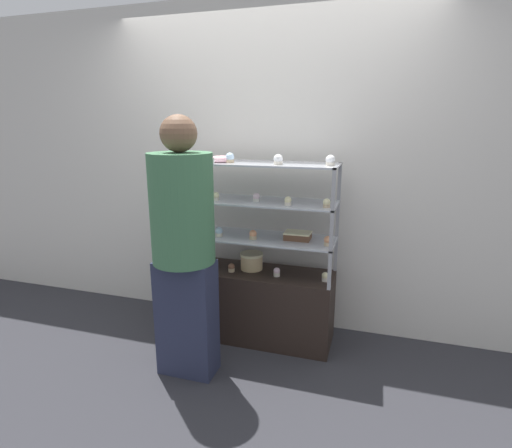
# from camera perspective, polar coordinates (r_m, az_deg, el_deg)

# --- Properties ---
(ground_plane) EXTENTS (20.00, 20.00, 0.00)m
(ground_plane) POSITION_cam_1_polar(r_m,az_deg,el_deg) (3.35, 0.00, -15.66)
(ground_plane) COLOR #2D2D33
(back_wall) EXTENTS (8.00, 0.05, 2.60)m
(back_wall) POSITION_cam_1_polar(r_m,az_deg,el_deg) (3.26, 1.84, 7.74)
(back_wall) COLOR silver
(back_wall) RESTS_ON ground_plane
(display_base) EXTENTS (1.19, 0.41, 0.56)m
(display_base) POSITION_cam_1_polar(r_m,az_deg,el_deg) (3.22, 0.00, -11.35)
(display_base) COLOR black
(display_base) RESTS_ON ground_plane
(display_riser_lower) EXTENTS (1.19, 0.41, 0.28)m
(display_riser_lower) POSITION_cam_1_polar(r_m,az_deg,el_deg) (3.02, 0.00, -2.14)
(display_riser_lower) COLOR #99999E
(display_riser_lower) RESTS_ON display_base
(display_riser_middle) EXTENTS (1.19, 0.41, 0.28)m
(display_riser_middle) POSITION_cam_1_polar(r_m,az_deg,el_deg) (2.96, 0.00, 3.03)
(display_riser_middle) COLOR #99999E
(display_riser_middle) RESTS_ON display_riser_lower
(display_riser_upper) EXTENTS (1.19, 0.41, 0.28)m
(display_riser_upper) POSITION_cam_1_polar(r_m,az_deg,el_deg) (2.92, 0.00, 8.39)
(display_riser_upper) COLOR #99999E
(display_riser_upper) RESTS_ON display_riser_middle
(layer_cake_centerpiece) EXTENTS (0.18, 0.18, 0.13)m
(layer_cake_centerpiece) POSITION_cam_1_polar(r_m,az_deg,el_deg) (3.13, -0.63, -5.30)
(layer_cake_centerpiece) COLOR #DBBC84
(layer_cake_centerpiece) RESTS_ON display_base
(sheet_cake_frosted) EXTENTS (0.19, 0.14, 0.06)m
(sheet_cake_frosted) POSITION_cam_1_polar(r_m,az_deg,el_deg) (2.95, 5.99, -1.66)
(sheet_cake_frosted) COLOR brown
(sheet_cake_frosted) RESTS_ON display_riser_lower
(cupcake_0) EXTENTS (0.05, 0.05, 0.07)m
(cupcake_0) POSITION_cam_1_polar(r_m,az_deg,el_deg) (3.25, -9.63, -5.35)
(cupcake_0) COLOR beige
(cupcake_0) RESTS_ON display_base
(cupcake_1) EXTENTS (0.05, 0.05, 0.07)m
(cupcake_1) POSITION_cam_1_polar(r_m,az_deg,el_deg) (3.09, -3.53, -6.24)
(cupcake_1) COLOR #CCB28C
(cupcake_1) RESTS_ON display_base
(cupcake_2) EXTENTS (0.05, 0.05, 0.07)m
(cupcake_2) POSITION_cam_1_polar(r_m,az_deg,el_deg) (3.00, 2.98, -6.86)
(cupcake_2) COLOR beige
(cupcake_2) RESTS_ON display_base
(cupcake_3) EXTENTS (0.05, 0.05, 0.07)m
(cupcake_3) POSITION_cam_1_polar(r_m,az_deg,el_deg) (2.95, 9.84, -7.44)
(cupcake_3) COLOR beige
(cupcake_3) RESTS_ON display_base
(price_tag_0) EXTENTS (0.04, 0.00, 0.04)m
(price_tag_0) POSITION_cam_1_polar(r_m,az_deg,el_deg) (3.03, -5.99, -6.94)
(price_tag_0) COLOR white
(price_tag_0) RESTS_ON display_base
(cupcake_4) EXTENTS (0.06, 0.06, 0.07)m
(cupcake_4) POSITION_cam_1_polar(r_m,az_deg,el_deg) (3.17, -9.49, -0.59)
(cupcake_4) COLOR #CCB28C
(cupcake_4) RESTS_ON display_riser_lower
(cupcake_5) EXTENTS (0.06, 0.06, 0.07)m
(cupcake_5) POSITION_cam_1_polar(r_m,az_deg,el_deg) (3.03, -5.31, -1.14)
(cupcake_5) COLOR beige
(cupcake_5) RESTS_ON display_riser_lower
(cupcake_6) EXTENTS (0.06, 0.06, 0.07)m
(cupcake_6) POSITION_cam_1_polar(r_m,az_deg,el_deg) (2.94, -0.45, -1.54)
(cupcake_6) COLOR #CCB28C
(cupcake_6) RESTS_ON display_riser_lower
(cupcake_7) EXTENTS (0.06, 0.06, 0.07)m
(cupcake_7) POSITION_cam_1_polar(r_m,az_deg,el_deg) (2.83, 10.23, -2.39)
(cupcake_7) COLOR #CCB28C
(cupcake_7) RESTS_ON display_riser_lower
(price_tag_1) EXTENTS (0.04, 0.00, 0.04)m
(price_tag_1) POSITION_cam_1_polar(r_m,az_deg,el_deg) (2.97, -7.41, -1.76)
(price_tag_1) COLOR white
(price_tag_1) RESTS_ON display_riser_lower
(cupcake_8) EXTENTS (0.05, 0.05, 0.06)m
(cupcake_8) POSITION_cam_1_polar(r_m,az_deg,el_deg) (3.07, -10.21, 4.13)
(cupcake_8) COLOR white
(cupcake_8) RESTS_ON display_riser_middle
(cupcake_9) EXTENTS (0.05, 0.05, 0.06)m
(cupcake_9) POSITION_cam_1_polar(r_m,az_deg,el_deg) (2.97, -5.75, 3.95)
(cupcake_9) COLOR beige
(cupcake_9) RESTS_ON display_riser_middle
(cupcake_10) EXTENTS (0.05, 0.05, 0.06)m
(cupcake_10) POSITION_cam_1_polar(r_m,az_deg,el_deg) (2.91, 0.05, 3.82)
(cupcake_10) COLOR white
(cupcake_10) RESTS_ON display_riser_middle
(cupcake_11) EXTENTS (0.05, 0.05, 0.06)m
(cupcake_11) POSITION_cam_1_polar(r_m,az_deg,el_deg) (2.78, 4.59, 3.28)
(cupcake_11) COLOR beige
(cupcake_11) RESTS_ON display_riser_middle
(cupcake_12) EXTENTS (0.05, 0.05, 0.06)m
(cupcake_12) POSITION_cam_1_polar(r_m,az_deg,el_deg) (2.74, 10.06, 2.94)
(cupcake_12) COLOR #CCB28C
(cupcake_12) RESTS_ON display_riser_middle
(price_tag_2) EXTENTS (0.04, 0.00, 0.04)m
(price_tag_2) POSITION_cam_1_polar(r_m,az_deg,el_deg) (2.91, -8.07, 3.54)
(price_tag_2) COLOR white
(price_tag_2) RESTS_ON display_riser_middle
(cupcake_13) EXTENTS (0.06, 0.06, 0.07)m
(cupcake_13) POSITION_cam_1_polar(r_m,az_deg,el_deg) (3.06, -10.33, 9.41)
(cupcake_13) COLOR beige
(cupcake_13) RESTS_ON display_riser_upper
(cupcake_14) EXTENTS (0.06, 0.06, 0.07)m
(cupcake_14) POSITION_cam_1_polar(r_m,az_deg,el_deg) (2.92, -3.75, 9.39)
(cupcake_14) COLOR #CCB28C
(cupcake_14) RESTS_ON display_riser_upper
(cupcake_15) EXTENTS (0.06, 0.06, 0.07)m
(cupcake_15) POSITION_cam_1_polar(r_m,az_deg,el_deg) (2.77, 3.19, 9.14)
(cupcake_15) COLOR beige
(cupcake_15) RESTS_ON display_riser_upper
(cupcake_16) EXTENTS (0.06, 0.06, 0.07)m
(cupcake_16) POSITION_cam_1_polar(r_m,az_deg,el_deg) (2.75, 10.58, 8.88)
(cupcake_16) COLOR beige
(cupcake_16) RESTS_ON display_riser_upper
(price_tag_3) EXTENTS (0.04, 0.00, 0.04)m
(price_tag_3) POSITION_cam_1_polar(r_m,az_deg,el_deg) (2.83, -6.31, 8.96)
(price_tag_3) COLOR white
(price_tag_3) RESTS_ON display_riser_upper
(donut_glazed) EXTENTS (0.15, 0.15, 0.04)m
(donut_glazed) POSITION_cam_1_polar(r_m,az_deg,el_deg) (2.96, -5.01, 9.22)
(donut_glazed) COLOR #EFB2BC
(donut_glazed) RESTS_ON display_riser_upper
(customer_figure) EXTENTS (0.40, 0.40, 1.72)m
(customer_figure) POSITION_cam_1_polar(r_m,az_deg,el_deg) (2.60, -10.30, -2.76)
(customer_figure) COLOR #282D47
(customer_figure) RESTS_ON ground_plane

